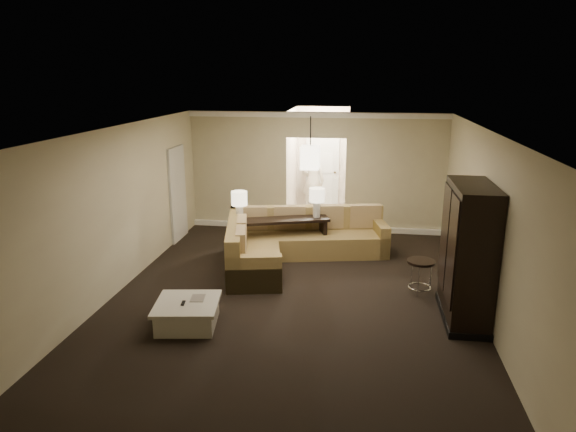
% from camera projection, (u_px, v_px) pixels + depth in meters
% --- Properties ---
extents(ground, '(8.00, 8.00, 0.00)m').
position_uv_depth(ground, '(292.00, 297.00, 8.63)').
color(ground, black).
rests_on(ground, ground).
extents(wall_back, '(6.00, 0.04, 2.80)m').
position_uv_depth(wall_back, '(316.00, 172.00, 12.07)').
color(wall_back, beige).
rests_on(wall_back, ground).
extents(wall_front, '(6.00, 0.04, 2.80)m').
position_uv_depth(wall_front, '(228.00, 341.00, 4.45)').
color(wall_front, beige).
rests_on(wall_front, ground).
extents(wall_left, '(0.04, 8.00, 2.80)m').
position_uv_depth(wall_left, '(117.00, 210.00, 8.68)').
color(wall_left, beige).
rests_on(wall_left, ground).
extents(wall_right, '(0.04, 8.00, 2.80)m').
position_uv_depth(wall_right, '(486.00, 225.00, 7.84)').
color(wall_right, beige).
rests_on(wall_right, ground).
extents(ceiling, '(6.00, 8.00, 0.02)m').
position_uv_depth(ceiling, '(292.00, 130.00, 7.88)').
color(ceiling, white).
rests_on(ceiling, wall_back).
extents(crown_molding, '(6.00, 0.10, 0.12)m').
position_uv_depth(crown_molding, '(316.00, 115.00, 11.67)').
color(crown_molding, white).
rests_on(crown_molding, wall_back).
extents(baseboard, '(6.00, 0.10, 0.12)m').
position_uv_depth(baseboard, '(315.00, 227.00, 12.38)').
color(baseboard, white).
rests_on(baseboard, ground).
extents(side_door, '(0.05, 0.90, 2.10)m').
position_uv_depth(side_door, '(178.00, 194.00, 11.44)').
color(side_door, silver).
rests_on(side_door, ground).
extents(foyer, '(1.44, 2.02, 2.80)m').
position_uv_depth(foyer, '(321.00, 166.00, 13.38)').
color(foyer, beige).
rests_on(foyer, ground).
extents(sectional_sofa, '(3.37, 3.08, 0.96)m').
position_uv_depth(sectional_sofa, '(291.00, 242.00, 10.27)').
color(sectional_sofa, brown).
rests_on(sectional_sofa, ground).
extents(coffee_table, '(1.05, 1.05, 0.39)m').
position_uv_depth(coffee_table, '(188.00, 313.00, 7.64)').
color(coffee_table, beige).
rests_on(coffee_table, ground).
extents(console_table, '(2.09, 1.11, 0.79)m').
position_uv_depth(console_table, '(279.00, 234.00, 10.49)').
color(console_table, black).
rests_on(console_table, ground).
extents(armoire, '(0.62, 1.46, 2.10)m').
position_uv_depth(armoire, '(467.00, 256.00, 7.65)').
color(armoire, black).
rests_on(armoire, ground).
extents(drink_table, '(0.47, 0.47, 0.59)m').
position_uv_depth(drink_table, '(421.00, 270.00, 8.70)').
color(drink_table, black).
rests_on(drink_table, ground).
extents(table_lamp_left, '(0.32, 0.32, 0.61)m').
position_uv_depth(table_lamp_left, '(239.00, 201.00, 10.16)').
color(table_lamp_left, silver).
rests_on(table_lamp_left, console_table).
extents(table_lamp_right, '(0.32, 0.32, 0.61)m').
position_uv_depth(table_lamp_right, '(317.00, 198.00, 10.44)').
color(table_lamp_right, silver).
rests_on(table_lamp_right, console_table).
extents(pendant_light, '(0.38, 0.38, 1.09)m').
position_uv_depth(pendant_light, '(310.00, 157.00, 10.68)').
color(pendant_light, black).
rests_on(pendant_light, ceiling).
extents(person, '(0.72, 0.52, 1.88)m').
position_uv_depth(person, '(313.00, 178.00, 13.75)').
color(person, beige).
rests_on(person, ground).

